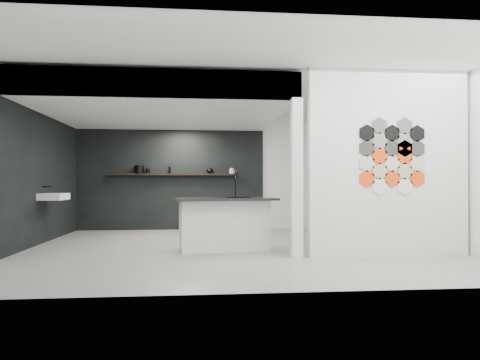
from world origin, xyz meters
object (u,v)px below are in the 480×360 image
stockpot (139,169)px  kettle (210,171)px  glass_vase (232,171)px  utensil_cup (148,171)px  partition_panel (388,163)px  glass_bowl (232,172)px  bottle_dark (170,170)px  kitchen_island (225,223)px  wall_basin (54,197)px

stockpot → kettle: stockpot is taller
glass_vase → utensil_cup: glass_vase is taller
partition_panel → kettle: bearing=123.9°
glass_bowl → glass_vase: glass_vase is taller
glass_vase → bottle_dark: bearing=180.0°
bottle_dark → utensil_cup: (-0.50, 0.00, -0.02)m
glass_vase → bottle_dark: bottle_dark is taller
kitchen_island → glass_bowl: bearing=75.8°
kettle → bottle_dark: bottle_dark is taller
glass_bowl → utensil_cup: utensil_cup is taller
wall_basin → bottle_dark: bottle_dark is taller
stockpot → glass_bowl: stockpot is taller
partition_panel → bottle_dark: size_ratio=18.05×
stockpot → bottle_dark: stockpot is taller
kettle → stockpot: bearing=-170.6°
kitchen_island → glass_bowl: size_ratio=12.02×
partition_panel → utensil_cup: partition_panel is taller
kitchen_island → stockpot: 3.73m
partition_panel → kettle: partition_panel is taller
bottle_dark → utensil_cup: size_ratio=1.36×
stockpot → glass_vase: 2.16m
kettle → bottle_dark: (-0.94, 0.00, 0.01)m
kitchen_island → glass_bowl: glass_bowl is taller
stockpot → glass_vase: bearing=0.0°
partition_panel → glass_bowl: bearing=118.2°
kitchen_island → utensil_cup: utensil_cup is taller
utensil_cup → kitchen_island: bearing=-62.8°
partition_panel → glass_vase: (-2.08, 3.87, -0.01)m
glass_bowl → partition_panel: bearing=-61.8°
kettle → glass_vase: bearing=9.4°
wall_basin → glass_vase: 4.01m
stockpot → kettle: bearing=0.0°
stockpot → glass_vase: stockpot is taller
kettle → bottle_dark: bearing=-170.6°
kitchen_island → stockpot: stockpot is taller
utensil_cup → glass_vase: bearing=0.0°
stockpot → kitchen_island: bearing=-60.0°
stockpot → glass_bowl: size_ratio=1.59×
kitchen_island → bottle_dark: bottle_dark is taller
glass_vase → wall_basin: bearing=-148.7°
partition_panel → stockpot: 5.73m
glass_vase → partition_panel: bearing=-61.8°
kettle → glass_bowl: 0.52m
utensil_cup → stockpot: bearing=180.0°
wall_basin → bottle_dark: (1.93, 2.07, 0.55)m
bottle_dark → utensil_cup: 0.50m
partition_panel → bottle_dark: partition_panel is taller
kettle → wall_basin: bearing=-134.8°
partition_panel → kitchen_island: 2.72m
partition_panel → wall_basin: size_ratio=4.67×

